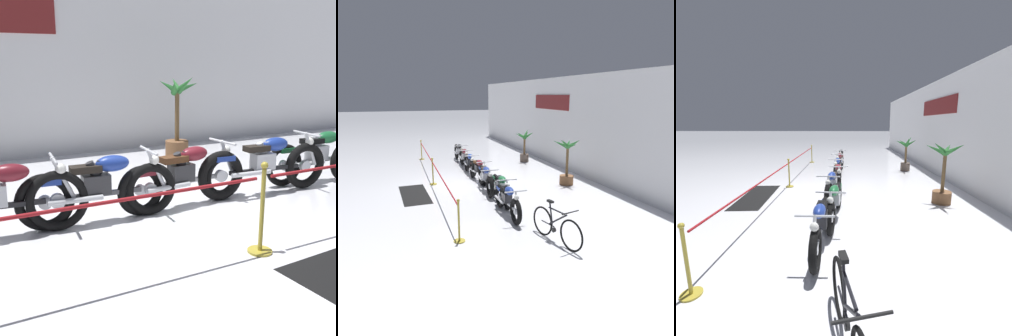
# 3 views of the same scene
# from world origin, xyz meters

# --- Properties ---
(ground_plane) EXTENTS (120.00, 120.00, 0.00)m
(ground_plane) POSITION_xyz_m (0.00, 0.00, 0.00)
(ground_plane) COLOR silver
(back_wall) EXTENTS (28.00, 0.29, 4.20)m
(back_wall) POSITION_xyz_m (-0.01, 5.12, 2.10)
(back_wall) COLOR white
(back_wall) RESTS_ON ground
(motorcycle_blue_2) EXTENTS (2.18, 0.62, 0.95)m
(motorcycle_blue_2) POSITION_xyz_m (-1.33, 0.55, 0.47)
(motorcycle_blue_2) COLOR black
(motorcycle_blue_2) RESTS_ON ground
(motorcycle_maroon_3) EXTENTS (2.17, 0.62, 0.93)m
(motorcycle_maroon_3) POSITION_xyz_m (-0.01, 0.61, 0.46)
(motorcycle_maroon_3) COLOR black
(motorcycle_maroon_3) RESTS_ON ground
(motorcycle_blue_4) EXTENTS (2.43, 0.62, 0.97)m
(motorcycle_blue_4) POSITION_xyz_m (1.44, 0.51, 0.47)
(motorcycle_blue_4) COLOR black
(motorcycle_blue_4) RESTS_ON ground
(motorcycle_green_5) EXTENTS (2.27, 0.62, 0.95)m
(motorcycle_green_5) POSITION_xyz_m (2.79, 0.65, 0.47)
(motorcycle_green_5) COLOR black
(motorcycle_green_5) RESTS_ON ground
(potted_palm_right_of_row) EXTENTS (0.99, 0.98, 1.86)m
(potted_palm_right_of_row) POSITION_xyz_m (1.59, 3.70, 0.77)
(potted_palm_right_of_row) COLOR brown
(potted_palm_right_of_row) RESTS_ON ground
(stanchion_far_left) EXTENTS (10.65, 0.28, 1.05)m
(stanchion_far_left) POSITION_xyz_m (-1.47, -1.18, 0.74)
(stanchion_far_left) COLOR gold
(stanchion_far_left) RESTS_ON ground
(stanchion_mid_left) EXTENTS (0.28, 0.28, 1.05)m
(stanchion_mid_left) POSITION_xyz_m (-0.05, -1.18, 0.36)
(stanchion_mid_left) COLOR gold
(stanchion_mid_left) RESTS_ON ground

